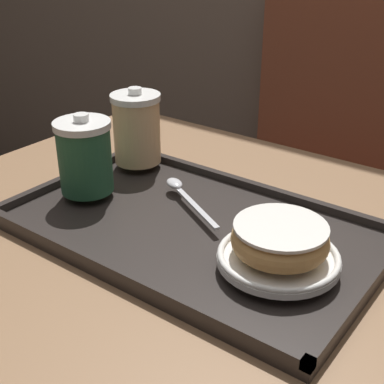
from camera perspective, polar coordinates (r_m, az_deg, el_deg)
cafe_table at (r=0.85m, az=-2.57°, el=-15.21°), size 0.85×0.79×0.75m
serving_tray at (r=0.74m, az=0.00°, el=-3.92°), size 0.50×0.31×0.02m
coffee_cup_front at (r=0.81m, az=-11.22°, el=3.85°), size 0.08×0.08×0.12m
coffee_cup_rear at (r=0.90m, az=-5.92°, el=6.81°), size 0.08×0.08×0.13m
plate_with_chocolate_donut at (r=0.65m, az=9.18°, el=-6.90°), size 0.15×0.15×0.01m
donut_chocolate_glazed at (r=0.63m, az=9.35°, el=-4.96°), size 0.12×0.12×0.04m
spoon at (r=0.80m, az=-1.16°, el=0.13°), size 0.15×0.09×0.01m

